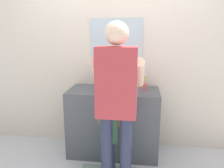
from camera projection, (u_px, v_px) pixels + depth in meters
ground_plane at (110, 164)px, 2.71m from camera, size 14.00×14.00×0.00m
back_wall at (117, 49)px, 3.00m from camera, size 4.40×0.10×2.70m
vanity_cabinet at (113, 122)px, 2.90m from camera, size 1.14×0.54×0.86m
sink_basin at (113, 86)px, 2.77m from camera, size 0.39×0.39×0.11m
faucet at (116, 80)px, 2.99m from camera, size 0.18×0.14×0.18m
toothbrush_cup at (145, 86)px, 2.77m from camera, size 0.07×0.07×0.21m
child_toddler at (109, 133)px, 2.50m from camera, size 0.24×0.24×0.78m
adult_parent at (117, 93)px, 2.14m from camera, size 0.52×0.55×1.67m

